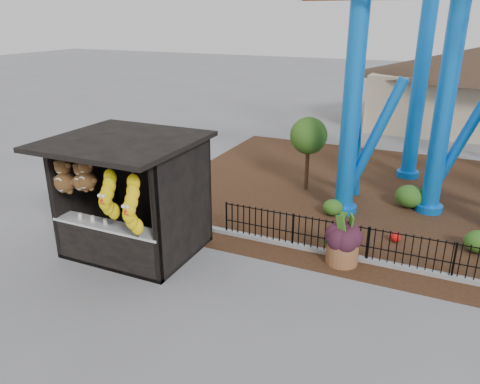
% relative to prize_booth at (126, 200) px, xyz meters
% --- Properties ---
extents(ground, '(120.00, 120.00, 0.00)m').
position_rel_prize_booth_xyz_m(ground, '(3.00, -0.89, -1.54)').
color(ground, slate).
rests_on(ground, ground).
extents(mulch_bed, '(18.00, 12.00, 0.02)m').
position_rel_prize_booth_xyz_m(mulch_bed, '(7.00, 7.11, -1.53)').
color(mulch_bed, '#331E11').
rests_on(mulch_bed, ground).
extents(curb, '(18.00, 0.18, 0.12)m').
position_rel_prize_booth_xyz_m(curb, '(7.00, 2.11, -1.48)').
color(curb, gray).
rests_on(curb, ground).
extents(prize_booth, '(3.50, 3.40, 3.12)m').
position_rel_prize_booth_xyz_m(prize_booth, '(0.00, 0.00, 0.00)').
color(prize_booth, black).
rests_on(prize_booth, ground).
extents(picket_fence, '(12.20, 0.06, 1.00)m').
position_rel_prize_booth_xyz_m(picket_fence, '(7.90, 2.11, -1.04)').
color(picket_fence, black).
rests_on(picket_fence, ground).
extents(terracotta_planter, '(1.02, 1.02, 0.64)m').
position_rel_prize_booth_xyz_m(terracotta_planter, '(5.22, 1.81, -1.22)').
color(terracotta_planter, brown).
rests_on(terracotta_planter, ground).
extents(planter_foliage, '(0.70, 0.70, 0.64)m').
position_rel_prize_booth_xyz_m(planter_foliage, '(5.22, 1.81, -0.58)').
color(planter_foliage, '#30131F').
rests_on(planter_foliage, terracotta_planter).
extents(potted_plant, '(0.73, 0.64, 0.78)m').
position_rel_prize_booth_xyz_m(potted_plant, '(5.07, 1.81, -1.15)').
color(potted_plant, '#25601C').
rests_on(potted_plant, ground).
extents(landscaping, '(8.57, 4.02, 0.73)m').
position_rel_prize_booth_xyz_m(landscaping, '(7.75, 5.26, -1.22)').
color(landscaping, '#2E5719').
rests_on(landscaping, mulch_bed).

